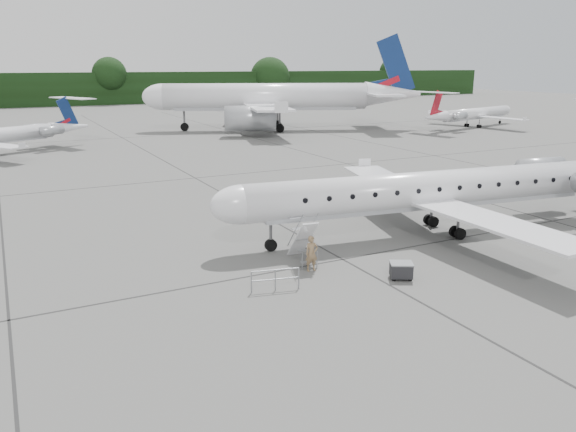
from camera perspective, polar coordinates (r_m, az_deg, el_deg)
ground at (r=30.46m, az=15.39°, el=-4.51°), size 320.00×320.00×0.00m
treeline at (r=152.27m, az=-20.25°, el=12.02°), size 260.00×4.00×8.00m
main_regional_jet at (r=34.37m, az=14.47°, el=4.41°), size 32.66×25.52×7.68m
airstair at (r=28.94m, az=1.47°, el=-2.47°), size 1.16×2.39×2.41m
passenger at (r=27.89m, az=2.41°, el=-3.83°), size 0.70×0.51×1.80m
safety_railing at (r=25.59m, az=-1.30°, el=-6.55°), size 2.16×0.58×1.00m
baggage_cart at (r=27.50m, az=11.42°, el=-5.42°), size 1.29×1.21×0.88m
bg_narrowbody at (r=88.10m, az=-2.31°, el=13.32°), size 47.70×41.65×14.28m
bg_regional_right at (r=97.88m, az=18.66°, el=10.35°), size 26.86×22.13×6.14m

